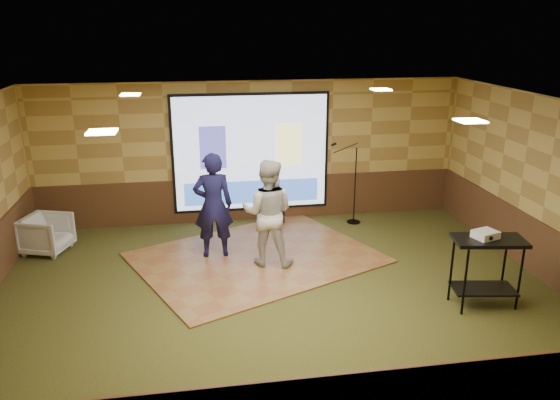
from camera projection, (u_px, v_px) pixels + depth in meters
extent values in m
plane|color=#2A3618|center=(277.00, 293.00, 8.74)|extent=(9.00, 9.00, 0.00)
cube|color=tan|center=(251.00, 152.00, 11.55)|extent=(9.00, 0.04, 3.00)
cube|color=tan|center=(335.00, 325.00, 4.99)|extent=(9.00, 0.04, 3.00)
cube|color=tan|center=(546.00, 190.00, 8.96)|extent=(0.04, 7.00, 3.00)
cube|color=silver|center=(276.00, 105.00, 7.80)|extent=(9.00, 7.00, 0.04)
cube|color=#51311B|center=(252.00, 199.00, 11.85)|extent=(9.00, 0.04, 0.95)
cube|color=#51311B|center=(536.00, 248.00, 9.28)|extent=(0.04, 7.00, 0.95)
cube|color=black|center=(251.00, 153.00, 11.51)|extent=(3.32, 0.03, 2.52)
cube|color=silver|center=(251.00, 153.00, 11.48)|extent=(3.20, 0.02, 2.40)
cube|color=#3C3C84|center=(213.00, 148.00, 11.30)|extent=(0.55, 0.01, 0.90)
cube|color=#DDD47F|center=(289.00, 145.00, 11.54)|extent=(0.55, 0.01, 0.90)
cube|color=#315DB8|center=(252.00, 192.00, 11.73)|extent=(2.88, 0.01, 0.50)
cube|color=#FFECBF|center=(130.00, 95.00, 9.16)|extent=(0.32, 0.32, 0.02)
cube|color=#FFECBF|center=(381.00, 90.00, 9.84)|extent=(0.32, 0.32, 0.02)
cube|color=#FFECBF|center=(102.00, 132.00, 6.07)|extent=(0.32, 0.32, 0.02)
cube|color=#FFECBF|center=(470.00, 121.00, 6.74)|extent=(0.32, 0.32, 0.02)
cube|color=brown|center=(257.00, 258.00, 10.01)|extent=(5.02, 4.53, 0.03)
imported|color=#16143F|center=(213.00, 205.00, 9.79)|extent=(0.71, 0.47, 1.94)
imported|color=beige|center=(268.00, 213.00, 9.47)|extent=(1.09, 0.96, 1.90)
cylinder|color=black|center=(465.00, 283.00, 7.94)|extent=(0.04, 0.04, 1.04)
cylinder|color=black|center=(520.00, 278.00, 8.08)|extent=(0.04, 0.04, 1.04)
cylinder|color=black|center=(451.00, 270.00, 8.35)|extent=(0.04, 0.04, 1.04)
cylinder|color=black|center=(504.00, 266.00, 8.49)|extent=(0.04, 0.04, 1.04)
cube|color=black|center=(489.00, 240.00, 8.05)|extent=(1.04, 0.55, 0.05)
cube|color=black|center=(483.00, 289.00, 8.29)|extent=(0.93, 0.49, 0.03)
cube|color=white|center=(485.00, 234.00, 8.05)|extent=(0.40, 0.37, 0.11)
cylinder|color=black|center=(353.00, 222.00, 11.81)|extent=(0.29, 0.29, 0.02)
cylinder|color=black|center=(355.00, 186.00, 11.55)|extent=(0.02, 0.02, 1.65)
cylinder|color=black|center=(345.00, 148.00, 11.26)|extent=(0.52, 0.02, 0.21)
cylinder|color=black|center=(334.00, 144.00, 11.19)|extent=(0.12, 0.05, 0.08)
imported|color=gray|center=(47.00, 234.00, 10.19)|extent=(0.99, 0.98, 0.72)
cube|color=black|center=(272.00, 218.00, 11.66)|extent=(0.54, 0.46, 0.28)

